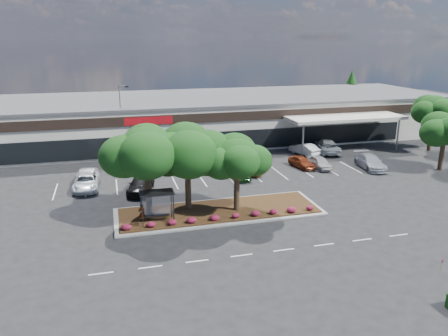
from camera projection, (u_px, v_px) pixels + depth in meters
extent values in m
plane|color=black|center=(255.00, 229.00, 35.10)|extent=(160.00, 160.00, 0.00)
cube|color=white|center=(183.00, 119.00, 65.70)|extent=(80.00, 20.00, 6.00)
cube|color=#4D4D4F|center=(182.00, 98.00, 64.81)|extent=(80.40, 20.40, 0.30)
cube|color=black|center=(196.00, 118.00, 55.88)|extent=(80.00, 0.25, 1.20)
cube|color=black|center=(196.00, 143.00, 56.80)|extent=(60.00, 0.18, 2.60)
cube|color=#A40B13|center=(149.00, 121.00, 54.34)|extent=(6.00, 0.12, 1.00)
cube|color=white|center=(345.00, 118.00, 58.65)|extent=(16.00, 5.00, 0.40)
cylinder|color=slate|center=(303.00, 141.00, 55.74)|extent=(0.24, 0.24, 4.20)
cylinder|color=slate|center=(398.00, 135.00, 59.18)|extent=(0.24, 0.24, 4.20)
cube|color=gray|center=(219.00, 212.00, 38.29)|extent=(18.00, 6.00, 0.15)
cube|color=#473018|center=(219.00, 211.00, 38.25)|extent=(17.20, 5.20, 0.12)
cube|color=silver|center=(101.00, 273.00, 28.44)|extent=(1.60, 0.12, 0.01)
cube|color=silver|center=(150.00, 267.00, 29.23)|extent=(1.60, 0.12, 0.01)
cube|color=silver|center=(197.00, 261.00, 30.02)|extent=(1.60, 0.12, 0.01)
cube|color=silver|center=(242.00, 255.00, 30.80)|extent=(1.60, 0.12, 0.01)
cube|color=silver|center=(284.00, 250.00, 31.59)|extent=(1.60, 0.12, 0.01)
cube|color=silver|center=(324.00, 245.00, 32.38)|extent=(1.60, 0.12, 0.01)
cube|color=silver|center=(362.00, 240.00, 33.16)|extent=(1.60, 0.12, 0.01)
cube|color=silver|center=(399.00, 235.00, 33.95)|extent=(1.60, 0.12, 0.01)
cube|color=silver|center=(55.00, 192.00, 43.53)|extent=(0.12, 5.00, 0.01)
cube|color=silver|center=(86.00, 189.00, 44.27)|extent=(0.12, 5.00, 0.01)
cube|color=silver|center=(117.00, 186.00, 45.01)|extent=(0.12, 5.00, 0.01)
cube|color=silver|center=(146.00, 184.00, 45.74)|extent=(0.12, 5.00, 0.01)
cube|color=silver|center=(174.00, 182.00, 46.48)|extent=(0.12, 5.00, 0.01)
cube|color=silver|center=(202.00, 179.00, 47.22)|extent=(0.12, 5.00, 0.01)
cube|color=silver|center=(229.00, 177.00, 47.96)|extent=(0.12, 5.00, 0.01)
cube|color=silver|center=(255.00, 175.00, 48.70)|extent=(0.12, 5.00, 0.01)
cube|color=silver|center=(280.00, 173.00, 49.44)|extent=(0.12, 5.00, 0.01)
cube|color=silver|center=(304.00, 171.00, 50.17)|extent=(0.12, 5.00, 0.01)
cube|color=silver|center=(328.00, 169.00, 50.91)|extent=(0.12, 5.00, 0.01)
cube|color=silver|center=(351.00, 167.00, 51.65)|extent=(0.12, 5.00, 0.01)
cylinder|color=black|center=(141.00, 206.00, 35.70)|extent=(0.08, 0.08, 2.50)
cylinder|color=black|center=(171.00, 203.00, 36.32)|extent=(0.08, 0.08, 2.50)
cylinder|color=black|center=(142.00, 212.00, 34.50)|extent=(0.08, 0.08, 2.50)
cylinder|color=black|center=(174.00, 209.00, 35.11)|extent=(0.08, 0.08, 2.50)
cube|color=black|center=(156.00, 193.00, 35.04)|extent=(2.75, 1.55, 0.10)
cube|color=silver|center=(156.00, 203.00, 35.97)|extent=(2.30, 0.03, 2.00)
cube|color=black|center=(157.00, 216.00, 35.87)|extent=(2.00, 0.35, 0.06)
cone|color=#173A10|center=(351.00, 94.00, 82.89)|extent=(3.96, 3.96, 9.00)
imported|color=#594C47|center=(142.00, 213.00, 35.57)|extent=(0.63, 0.48, 1.53)
cube|color=gray|center=(123.00, 153.00, 57.46)|extent=(0.50, 0.50, 0.40)
cylinder|color=slate|center=(121.00, 119.00, 56.16)|extent=(0.14, 0.14, 8.60)
cube|color=slate|center=(122.00, 86.00, 54.97)|extent=(0.93, 0.44, 0.14)
cube|color=black|center=(126.00, 87.00, 54.99)|extent=(0.51, 0.40, 0.18)
cube|color=#9C7851|center=(441.00, 266.00, 28.48)|extent=(0.03, 0.03, 0.89)
cube|color=#E53C7E|center=(443.00, 261.00, 28.39)|extent=(0.02, 0.14, 0.18)
imported|color=silver|center=(86.00, 182.00, 44.10)|extent=(2.74, 5.45, 1.48)
imported|color=silver|center=(87.00, 177.00, 45.88)|extent=(2.26, 4.52, 1.42)
imported|color=black|center=(141.00, 184.00, 43.31)|extent=(3.42, 5.63, 1.53)
imported|color=#1C4F1F|center=(219.00, 165.00, 49.86)|extent=(2.31, 4.50, 1.46)
imported|color=#1B491C|center=(239.00, 173.00, 47.35)|extent=(1.84, 4.03, 1.34)
imported|color=brown|center=(254.00, 166.00, 49.36)|extent=(3.40, 4.89, 1.54)
imported|color=#B3B3B3|center=(320.00, 162.00, 51.13)|extent=(1.72, 4.14, 1.40)
imported|color=maroon|center=(302.00, 162.00, 51.38)|extent=(2.27, 4.20, 1.36)
imported|color=#A1A4AE|center=(370.00, 162.00, 51.00)|extent=(2.86, 5.65, 1.57)
imported|color=brown|center=(119.00, 164.00, 50.57)|extent=(2.85, 5.07, 1.34)
imported|color=#AFB7BB|center=(137.00, 163.00, 50.57)|extent=(3.39, 5.15, 1.63)
imported|color=#184C26|center=(190.00, 154.00, 54.39)|extent=(2.59, 5.99, 1.72)
imported|color=#ABB3B7|center=(189.00, 162.00, 51.38)|extent=(2.66, 5.12, 1.38)
imported|color=silver|center=(209.00, 158.00, 52.64)|extent=(4.01, 6.27, 1.61)
imported|color=silver|center=(304.00, 149.00, 56.95)|extent=(2.83, 4.86, 1.51)
imported|color=#B1B5BE|center=(326.00, 145.00, 58.72)|extent=(3.71, 6.16, 1.67)
imported|color=#A5ADB2|center=(327.00, 147.00, 57.84)|extent=(4.21, 6.37, 1.63)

